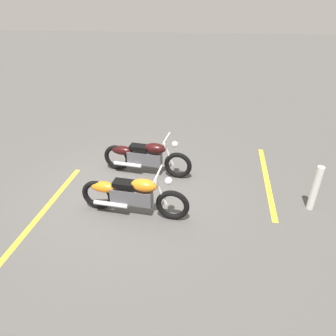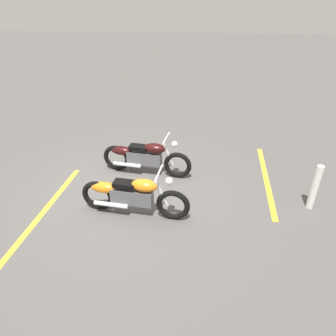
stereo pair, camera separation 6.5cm
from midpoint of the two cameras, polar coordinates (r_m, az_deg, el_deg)
The scene contains 6 objects.
ground_plane at distance 6.97m, azimuth -7.37°, elevation -4.17°, with size 60.00×60.00×0.00m, color #514F4C.
motorcycle_bright_foreground at distance 6.02m, azimuth -6.70°, elevation -4.99°, with size 2.23×0.62×1.04m.
motorcycle_dark_foreground at distance 7.34m, azimuth -4.25°, elevation 2.17°, with size 2.22×0.62×1.04m.
bollard_post at distance 6.78m, azimuth 26.27°, elevation -3.47°, with size 0.14×0.14×1.00m, color white.
parking_stripe_near at distance 6.85m, azimuth -21.86°, elevation -7.13°, with size 3.20×0.12×0.01m, color yellow.
parking_stripe_mid at distance 7.68m, azimuth 18.36°, elevation -2.04°, with size 3.20×0.12×0.01m, color yellow.
Camera 1 is at (1.55, -5.54, 3.94)m, focal length 32.28 mm.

